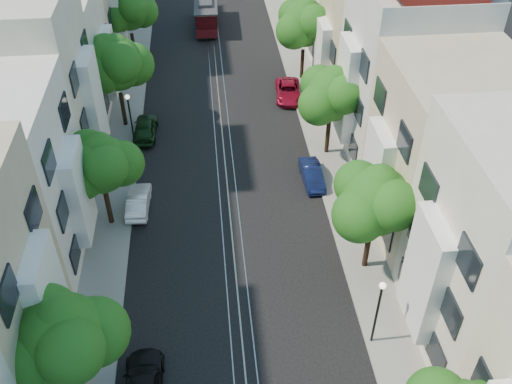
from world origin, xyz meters
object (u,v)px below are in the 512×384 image
object	(u,v)px
tree_e_d	(305,24)
parked_car_w_far	(145,128)
tree_w_a	(65,340)
tree_w_b	(101,165)
tree_w_c	(116,64)
tree_w_d	(129,10)
lamp_east	(379,304)
parked_car_e_far	(288,91)
cable_car	(206,11)
parked_car_e_mid	(312,175)
parked_car_w_mid	(139,201)
tree_e_c	(333,96)
lamp_west	(130,113)
tree_e_b	(376,202)

from	to	relation	value
tree_e_d	parked_car_w_far	size ratio (longest dim) A/B	1.71
tree_w_a	tree_w_b	world-z (taller)	tree_w_a
tree_w_c	tree_w_a	bearing A→B (deg)	-90.00
tree_w_c	tree_e_d	bearing A→B (deg)	22.62
tree_w_c	tree_w_d	xyz separation A→B (m)	(-0.00, 11.00, -0.47)
lamp_east	tree_w_d	bearing A→B (deg)	112.80
parked_car_e_far	tree_w_d	bearing A→B (deg)	153.11
tree_e_d	tree_w_c	xyz separation A→B (m)	(-14.40, -6.00, 0.20)
tree_e_d	parked_car_w_far	xyz separation A→B (m)	(-12.86, -7.55, -4.18)
cable_car	tree_e_d	bearing A→B (deg)	-54.87
parked_car_e_mid	parked_car_w_mid	distance (m)	11.32
tree_e_d	parked_car_w_mid	world-z (taller)	tree_e_d
tree_e_c	lamp_west	size ratio (longest dim) A/B	1.57
lamp_west	cable_car	world-z (taller)	lamp_west
tree_w_a	parked_car_w_far	distance (m)	21.88
tree_w_d	parked_car_e_mid	xyz separation A→B (m)	(12.74, -19.13, -4.03)
cable_car	parked_car_w_far	bearing A→B (deg)	-103.35
cable_car	tree_w_d	bearing A→B (deg)	-133.35
parked_car_e_mid	parked_car_e_far	size ratio (longest dim) A/B	0.82
tree_w_a	tree_w_b	size ratio (longest dim) A/B	1.07
parked_car_e_mid	parked_car_e_far	bearing A→B (deg)	87.74
tree_e_c	lamp_west	xyz separation A→B (m)	(-13.56, 2.02, -1.75)
tree_w_c	lamp_east	world-z (taller)	tree_w_c
parked_car_w_mid	parked_car_w_far	size ratio (longest dim) A/B	0.90
lamp_west	parked_car_e_mid	bearing A→B (deg)	-23.44
tree_w_a	parked_car_e_far	distance (m)	29.22
tree_e_c	parked_car_w_mid	world-z (taller)	tree_e_c
tree_w_b	lamp_west	bearing A→B (deg)	84.03
tree_e_d	tree_w_b	distance (m)	22.28
tree_w_d	lamp_west	bearing A→B (deg)	-86.56
lamp_west	parked_car_w_mid	xyz separation A→B (m)	(0.70, -6.78, -2.25)
tree_w_a	tree_w_d	size ratio (longest dim) A/B	1.03
tree_w_c	parked_car_w_mid	xyz separation A→B (m)	(1.54, -9.75, -4.48)
parked_car_e_mid	lamp_east	bearing A→B (deg)	-89.14
parked_car_e_mid	parked_car_w_mid	bearing A→B (deg)	-174.03
lamp_west	parked_car_e_far	world-z (taller)	lamp_west
tree_w_b	tree_w_a	bearing A→B (deg)	-90.00
tree_w_c	parked_car_w_far	distance (m)	4.90
tree_w_d	parked_car_w_far	bearing A→B (deg)	-83.01
tree_e_b	parked_car_w_mid	distance (m)	14.88
tree_w_a	cable_car	world-z (taller)	tree_w_a
tree_w_c	parked_car_e_mid	size ratio (longest dim) A/B	2.04
tree_w_a	tree_w_c	distance (m)	23.00
parked_car_e_far	parked_car_w_far	world-z (taller)	parked_car_w_far
parked_car_w_mid	parked_car_w_far	bearing A→B (deg)	-87.47
tree_e_b	lamp_east	size ratio (longest dim) A/B	1.61
tree_e_c	tree_w_a	world-z (taller)	tree_w_a
lamp_west	parked_car_e_far	distance (m)	13.49
cable_car	parked_car_e_mid	bearing A→B (deg)	-75.19
tree_e_b	tree_w_c	distance (m)	21.53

